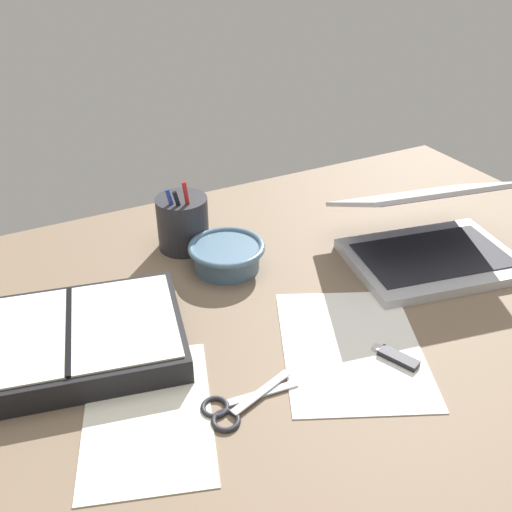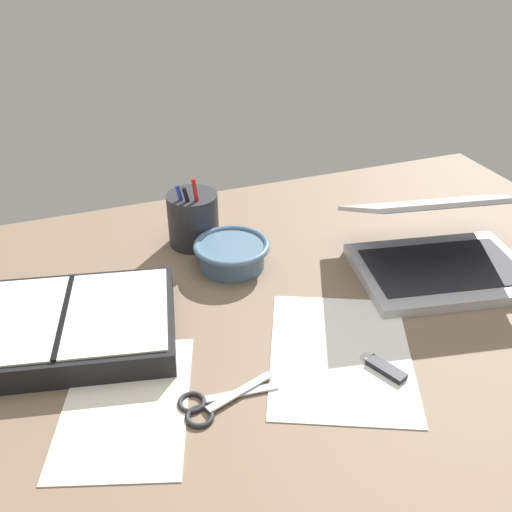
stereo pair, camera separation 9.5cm
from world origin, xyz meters
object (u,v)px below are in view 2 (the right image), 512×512
at_px(laptop, 440,247).
at_px(pen_cup, 193,219).
at_px(bowl, 232,253).
at_px(scissors, 208,405).
at_px(planner, 66,326).

bearing_deg(laptop, pen_cup, 158.25).
relative_size(laptop, bowl, 2.47).
relative_size(bowl, scissors, 1.00).
height_order(planner, scissors, planner).
bearing_deg(laptop, bowl, 168.59).
distance_m(laptop, scissors, 0.52).
bearing_deg(planner, bowl, 31.33).
xyz_separation_m(pen_cup, scissors, (-0.10, -0.43, -0.05)).
bearing_deg(laptop, scissors, -149.33).
bearing_deg(pen_cup, scissors, -102.91).
distance_m(laptop, pen_cup, 0.46).
xyz_separation_m(laptop, pen_cup, (-0.39, 0.25, 0.01)).
xyz_separation_m(pen_cup, planner, (-0.26, -0.21, -0.03)).
xyz_separation_m(laptop, planner, (-0.65, 0.04, -0.02)).
height_order(pen_cup, scissors, pen_cup).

